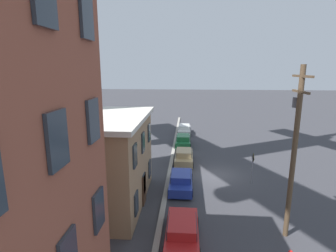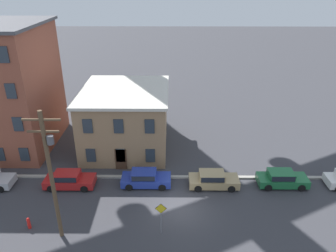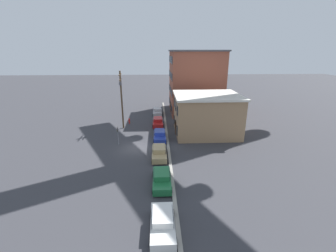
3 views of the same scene
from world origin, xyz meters
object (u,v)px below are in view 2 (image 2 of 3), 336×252
object	(u,v)px
caution_sign	(161,214)
car_blue	(145,178)
car_red	(69,179)
car_tan	(213,179)
utility_pole	(51,171)
fire_hydrant	(29,223)
car_green	(282,178)

from	to	relation	value
caution_sign	car_blue	bearing A→B (deg)	104.66
car_red	caution_sign	world-z (taller)	caution_sign
car_blue	caution_sign	distance (m)	6.29
car_tan	utility_pole	size ratio (longest dim) A/B	0.45
car_red	utility_pole	bearing A→B (deg)	-79.32
car_red	fire_hydrant	bearing A→B (deg)	-105.95
car_blue	car_tan	distance (m)	6.03
car_tan	fire_hydrant	world-z (taller)	car_tan
car_green	caution_sign	bearing A→B (deg)	-150.25
car_blue	caution_sign	bearing A→B (deg)	-75.34
car_red	car_tan	distance (m)	12.80
car_blue	car_green	distance (m)	12.18
car_blue	caution_sign	world-z (taller)	caution_sign
utility_pole	car_green	bearing A→B (deg)	19.67
car_blue	car_green	size ratio (longest dim) A/B	1.00
caution_sign	car_tan	bearing A→B (deg)	52.78
utility_pole	car_blue	bearing A→B (deg)	48.29
car_red	fire_hydrant	size ratio (longest dim) A/B	4.58
car_tan	car_red	bearing A→B (deg)	-179.50
car_blue	car_red	bearing A→B (deg)	-177.83
caution_sign	utility_pole	distance (m)	8.13
utility_pole	fire_hydrant	xyz separation A→B (m)	(-2.67, 0.73, -5.03)
caution_sign	car_green	bearing A→B (deg)	29.75
fire_hydrant	car_red	bearing A→B (deg)	74.05
car_red	utility_pole	xyz separation A→B (m)	(1.14, -6.06, 4.76)
car_red	car_blue	bearing A→B (deg)	2.17
fire_hydrant	caution_sign	bearing A→B (deg)	-2.45
utility_pole	car_red	bearing A→B (deg)	100.68
car_blue	car_green	bearing A→B (deg)	0.24
car_blue	car_tan	bearing A→B (deg)	-1.38
car_green	fire_hydrant	distance (m)	21.23
car_green	caution_sign	world-z (taller)	caution_sign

